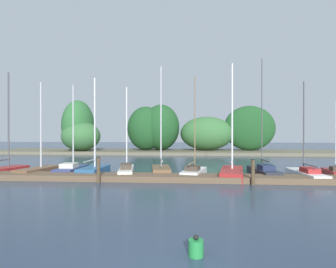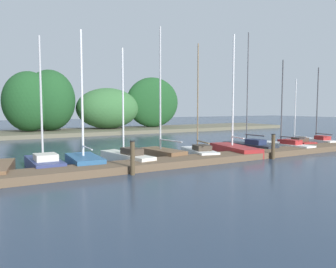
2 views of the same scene
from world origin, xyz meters
name	(u,v)px [view 2 (image 2 of 2)]	position (x,y,z in m)	size (l,w,h in m)	color
dock_pier	(203,159)	(0.00, 12.03, 0.17)	(28.74, 1.80, 0.35)	brown
far_shore	(52,108)	(-3.49, 34.71, 2.92)	(54.11, 8.14, 7.56)	#66604C
sailboat_2	(44,162)	(-7.78, 14.46, 0.35)	(1.37, 3.89, 6.38)	navy
sailboat_3	(84,159)	(-5.97, 13.92, 0.38)	(1.49, 3.36, 6.75)	#285684
sailboat_4	(126,156)	(-3.71, 13.96, 0.37)	(1.60, 4.39, 6.09)	silver
sailboat_5	(161,152)	(-1.35, 14.27, 0.40)	(1.61, 3.46, 7.51)	brown
sailboat_6	(198,151)	(0.94, 13.79, 0.33)	(1.86, 3.80, 6.72)	white
sailboat_7	(233,148)	(3.39, 13.48, 0.38)	(2.05, 4.59, 7.46)	maroon
sailboat_8	(248,145)	(5.58, 14.40, 0.35)	(1.42, 4.35, 8.00)	#232833
sailboat_9	(283,145)	(7.99, 13.50, 0.33)	(1.21, 4.53, 6.24)	white
sailboat_10	(296,143)	(10.33, 14.34, 0.29)	(1.70, 3.28, 5.10)	maroon
sailboat_11	(317,140)	(12.70, 14.16, 0.35)	(1.54, 3.52, 6.06)	white
mooring_piling_1	(133,158)	(-4.66, 10.89, 0.77)	(0.23, 0.23, 1.52)	#4C3D28
mooring_piling_2	(273,146)	(4.16, 10.94, 0.73)	(0.24, 0.24, 1.45)	#4C3D28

